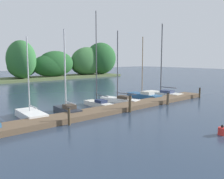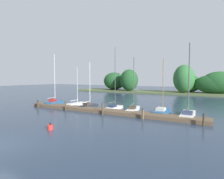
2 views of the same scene
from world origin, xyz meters
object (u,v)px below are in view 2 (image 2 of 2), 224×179
at_px(mooring_piling_3, 143,114).
at_px(mooring_piling_2, 103,109).
at_px(sailboat_1, 77,104).
at_px(sailboat_2, 89,105).
at_px(sailboat_6, 188,113).
at_px(sailboat_4, 133,108).
at_px(mooring_piling_0, 38,104).
at_px(mooring_piling_4, 204,120).
at_px(channel_buoy_0, 50,127).
at_px(sailboat_5, 162,111).
at_px(sailboat_3, 115,107).
at_px(sailboat_0, 55,102).
at_px(mooring_piling_1, 66,106).

bearing_deg(mooring_piling_3, mooring_piling_2, 178.84).
bearing_deg(sailboat_1, sailboat_2, -97.00).
bearing_deg(sailboat_6, sailboat_2, 90.18).
bearing_deg(sailboat_4, sailboat_6, -103.18).
xyz_separation_m(mooring_piling_0, mooring_piling_4, (20.27, 0.04, 0.05)).
bearing_deg(channel_buoy_0, mooring_piling_3, 54.34).
bearing_deg(sailboat_5, mooring_piling_3, 166.13).
distance_m(sailboat_4, sailboat_5, 3.47).
distance_m(sailboat_3, mooring_piling_3, 6.18).
bearing_deg(sailboat_6, mooring_piling_4, -156.98).
height_order(sailboat_5, mooring_piling_2, sailboat_5).
distance_m(sailboat_2, sailboat_6, 12.23).
relative_size(sailboat_0, sailboat_5, 1.21).
relative_size(sailboat_3, mooring_piling_0, 8.16).
height_order(sailboat_3, sailboat_6, sailboat_3).
height_order(sailboat_1, sailboat_4, sailboat_4).
relative_size(sailboat_1, mooring_piling_1, 5.02).
distance_m(mooring_piling_0, channel_buoy_0, 12.05).
bearing_deg(sailboat_4, sailboat_3, 80.32).
height_order(sailboat_1, channel_buoy_0, sailboat_1).
relative_size(sailboat_4, sailboat_5, 1.06).
relative_size(mooring_piling_0, mooring_piling_1, 0.88).
height_order(sailboat_2, mooring_piling_0, sailboat_2).
height_order(sailboat_4, sailboat_6, sailboat_6).
xyz_separation_m(mooring_piling_2, channel_buoy_0, (-0.35, -7.13, -0.43)).
bearing_deg(sailboat_2, sailboat_6, -82.88).
distance_m(mooring_piling_4, channel_buoy_0, 12.49).
relative_size(sailboat_0, sailboat_4, 1.15).
bearing_deg(mooring_piling_1, mooring_piling_3, -0.19).
height_order(mooring_piling_3, mooring_piling_4, mooring_piling_4).
bearing_deg(mooring_piling_0, mooring_piling_4, 0.12).
distance_m(sailboat_1, sailboat_5, 12.03).
relative_size(sailboat_0, sailboat_3, 0.95).
bearing_deg(sailboat_5, mooring_piling_1, 109.14).
height_order(sailboat_1, sailboat_6, sailboat_6).
bearing_deg(mooring_piling_2, sailboat_2, 144.13).
bearing_deg(sailboat_6, mooring_piling_2, 109.03).
bearing_deg(channel_buoy_0, sailboat_2, 109.32).
bearing_deg(sailboat_6, mooring_piling_3, 130.00).
relative_size(sailboat_0, mooring_piling_2, 5.84).
bearing_deg(mooring_piling_1, sailboat_0, 151.58).
distance_m(sailboat_0, mooring_piling_1, 5.02).
xyz_separation_m(sailboat_0, sailboat_4, (11.99, 1.18, -0.13)).
height_order(sailboat_1, sailboat_5, sailboat_5).
bearing_deg(channel_buoy_0, sailboat_3, 90.07).
bearing_deg(channel_buoy_0, sailboat_6, 49.90).
height_order(mooring_piling_0, mooring_piling_2, mooring_piling_2).
bearing_deg(sailboat_0, mooring_piling_4, -108.33).
height_order(mooring_piling_3, channel_buoy_0, mooring_piling_3).
height_order(sailboat_4, mooring_piling_4, sailboat_4).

